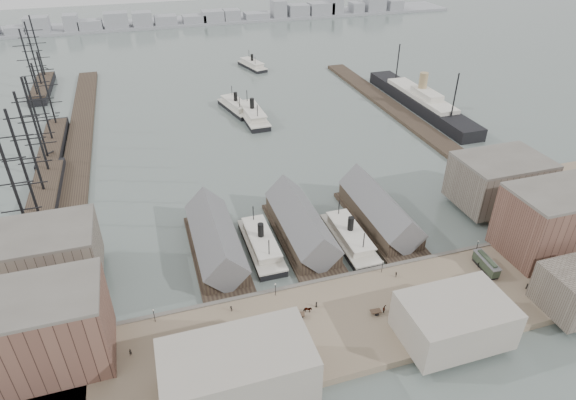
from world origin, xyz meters
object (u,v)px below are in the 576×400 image
object	(u,v)px
tram	(486,264)
horse_cart_right	(382,310)
horse_cart_center	(305,311)
ferry_docked_west	(261,244)
ocean_steamer	(421,101)
horse_cart_left	(224,330)

from	to	relation	value
tram	horse_cart_right	distance (m)	34.87
tram	horse_cart_center	world-z (taller)	tram
ferry_docked_west	ocean_steamer	size ratio (longest dim) A/B	0.31
horse_cart_left	tram	bearing A→B (deg)	-65.36
horse_cart_center	horse_cart_right	distance (m)	18.73
horse_cart_right	tram	bearing A→B (deg)	-75.45
horse_cart_right	ferry_docked_west	bearing A→B (deg)	35.24
horse_cart_center	ferry_docked_west	bearing A→B (deg)	25.28
ocean_steamer	horse_cart_center	world-z (taller)	ocean_steamer
horse_cart_center	horse_cart_right	world-z (taller)	horse_cart_center
horse_cart_right	horse_cart_center	bearing A→B (deg)	78.38
horse_cart_left	horse_cart_center	distance (m)	20.13
tram	ocean_steamer	bearing A→B (deg)	70.58
ferry_docked_west	horse_cart_center	xyz separation A→B (m)	(3.16, -30.25, 0.54)
ferry_docked_west	horse_cart_right	size ratio (longest dim) A/B	5.99
tram	ferry_docked_west	bearing A→B (deg)	155.63
tram	horse_cart_left	xyz separation A→B (m)	(-72.43, -0.85, -1.02)
ocean_steamer	tram	bearing A→B (deg)	-112.87
ocean_steamer	horse_cart_center	size ratio (longest dim) A/B	17.54
ocean_steamer	ferry_docked_west	bearing A→B (deg)	-139.98
ocean_steamer	horse_cart_left	size ratio (longest dim) A/B	18.83
horse_cart_center	horse_cart_right	bearing A→B (deg)	-86.68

